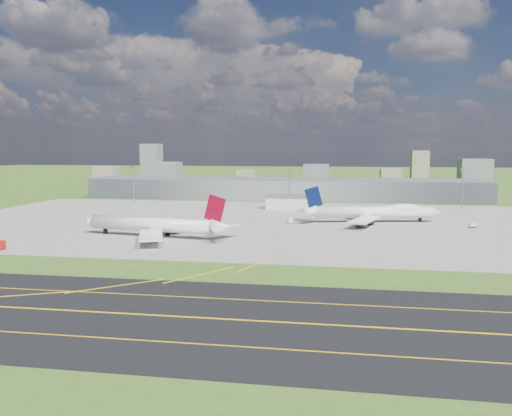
# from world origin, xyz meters

# --- Properties ---
(ground) EXTENTS (1400.00, 1400.00, 0.00)m
(ground) POSITION_xyz_m (0.00, 150.00, 0.00)
(ground) COLOR #35561A
(ground) RESTS_ON ground
(taxiway) EXTENTS (1400.00, 60.00, 0.06)m
(taxiway) POSITION_xyz_m (0.00, -110.00, 0.03)
(taxiway) COLOR black
(taxiway) RESTS_ON ground
(apron) EXTENTS (360.00, 190.00, 0.08)m
(apron) POSITION_xyz_m (10.00, 40.00, 0.04)
(apron) COLOR gray
(apron) RESTS_ON ground
(terminal) EXTENTS (300.00, 42.00, 15.00)m
(terminal) POSITION_xyz_m (0.00, 165.00, 7.50)
(terminal) COLOR gray
(terminal) RESTS_ON ground
(ops_building) EXTENTS (26.00, 16.00, 8.00)m
(ops_building) POSITION_xyz_m (10.00, 100.00, 4.00)
(ops_building) COLOR silver
(ops_building) RESTS_ON ground
(mast_west) EXTENTS (3.50, 2.00, 25.90)m
(mast_west) POSITION_xyz_m (-100.00, 115.00, 17.71)
(mast_west) COLOR gray
(mast_west) RESTS_ON ground
(mast_center) EXTENTS (3.50, 2.00, 25.90)m
(mast_center) POSITION_xyz_m (10.00, 115.00, 17.71)
(mast_center) COLOR gray
(mast_center) RESTS_ON ground
(mast_east) EXTENTS (3.50, 2.00, 25.90)m
(mast_east) POSITION_xyz_m (120.00, 115.00, 17.71)
(mast_east) COLOR gray
(mast_east) RESTS_ON ground
(airliner_red_twin) EXTENTS (71.53, 55.20, 19.67)m
(airliner_red_twin) POSITION_xyz_m (-36.63, -11.87, 5.24)
(airliner_red_twin) COLOR white
(airliner_red_twin) RESTS_ON ground
(airliner_blue_quad) EXTENTS (73.24, 56.75, 19.22)m
(airliner_blue_quad) POSITION_xyz_m (60.49, 47.85, 5.34)
(airliner_blue_quad) COLOR white
(airliner_blue_quad) RESTS_ON ground
(tug_yellow) EXTENTS (4.16, 3.84, 1.81)m
(tug_yellow) POSITION_xyz_m (-36.79, -12.01, 0.94)
(tug_yellow) COLOR yellow
(tug_yellow) RESTS_ON ground
(van_white_near) EXTENTS (2.68, 5.59, 2.78)m
(van_white_near) POSITION_xyz_m (17.96, 38.70, 1.40)
(van_white_near) COLOR white
(van_white_near) RESTS_ON ground
(van_white_far) EXTENTS (4.36, 3.94, 2.15)m
(van_white_far) POSITION_xyz_m (107.18, 38.19, 1.10)
(van_white_far) COLOR white
(van_white_far) RESTS_ON ground
(bldg_far_w) EXTENTS (24.00, 20.00, 18.00)m
(bldg_far_w) POSITION_xyz_m (-220.00, 320.00, 9.00)
(bldg_far_w) COLOR gray
(bldg_far_w) RESTS_ON ground
(bldg_w) EXTENTS (28.00, 22.00, 24.00)m
(bldg_w) POSITION_xyz_m (-140.00, 300.00, 12.00)
(bldg_w) COLOR slate
(bldg_w) RESTS_ON ground
(bldg_cw) EXTENTS (20.00, 18.00, 14.00)m
(bldg_cw) POSITION_xyz_m (-60.00, 340.00, 7.00)
(bldg_cw) COLOR gray
(bldg_cw) RESTS_ON ground
(bldg_c) EXTENTS (26.00, 20.00, 22.00)m
(bldg_c) POSITION_xyz_m (20.00, 310.00, 11.00)
(bldg_c) COLOR slate
(bldg_c) RESTS_ON ground
(bldg_ce) EXTENTS (22.00, 24.00, 16.00)m
(bldg_ce) POSITION_xyz_m (100.00, 350.00, 8.00)
(bldg_ce) COLOR gray
(bldg_ce) RESTS_ON ground
(bldg_e) EXTENTS (30.00, 22.00, 28.00)m
(bldg_e) POSITION_xyz_m (180.00, 320.00, 14.00)
(bldg_e) COLOR slate
(bldg_e) RESTS_ON ground
(bldg_tall_w) EXTENTS (22.00, 20.00, 44.00)m
(bldg_tall_w) POSITION_xyz_m (-180.00, 360.00, 22.00)
(bldg_tall_w) COLOR slate
(bldg_tall_w) RESTS_ON ground
(bldg_tall_e) EXTENTS (20.00, 18.00, 36.00)m
(bldg_tall_e) POSITION_xyz_m (140.00, 410.00, 18.00)
(bldg_tall_e) COLOR gray
(bldg_tall_e) RESTS_ON ground
(tree_far_w) EXTENTS (7.20, 7.20, 8.80)m
(tree_far_w) POSITION_xyz_m (-200.00, 270.00, 5.18)
(tree_far_w) COLOR #382314
(tree_far_w) RESTS_ON ground
(tree_w) EXTENTS (6.75, 6.75, 8.25)m
(tree_w) POSITION_xyz_m (-110.00, 265.00, 4.86)
(tree_w) COLOR #382314
(tree_w) RESTS_ON ground
(tree_c) EXTENTS (8.10, 8.10, 9.90)m
(tree_c) POSITION_xyz_m (-20.00, 280.00, 5.84)
(tree_c) COLOR #382314
(tree_c) RESTS_ON ground
(tree_e) EXTENTS (7.65, 7.65, 9.35)m
(tree_e) POSITION_xyz_m (70.00, 275.00, 5.51)
(tree_e) COLOR #382314
(tree_e) RESTS_ON ground
(tree_far_e) EXTENTS (6.30, 6.30, 7.70)m
(tree_far_e) POSITION_xyz_m (160.00, 285.00, 4.53)
(tree_far_e) COLOR #382314
(tree_far_e) RESTS_ON ground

